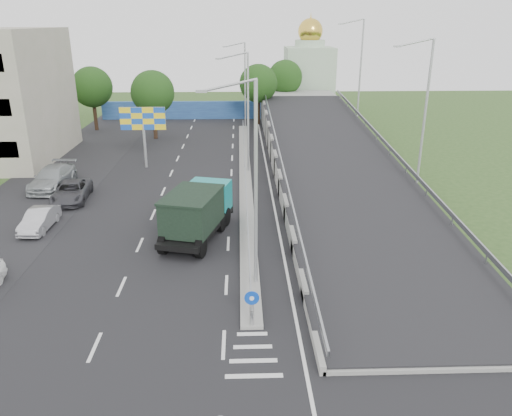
{
  "coord_description": "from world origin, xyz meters",
  "views": [
    {
      "loc": [
        -0.44,
        -16.38,
        12.6
      ],
      "look_at": [
        0.48,
        11.27,
        2.2
      ],
      "focal_mm": 35.0,
      "sensor_mm": 36.0,
      "label": 1
    }
  ],
  "objects_px": {
    "lamp_post_far": "(243,80)",
    "parked_car_d": "(53,178)",
    "lamp_post_mid": "(246,107)",
    "billboard": "(143,122)",
    "parked_car_c": "(71,191)",
    "church": "(309,73)",
    "parked_car_b": "(39,220)",
    "dump_truck": "(198,211)",
    "sign_bollard": "(252,308)",
    "lamp_post_near": "(252,176)"
  },
  "relations": [
    {
      "from": "lamp_post_mid",
      "to": "parked_car_d",
      "type": "xyz_separation_m",
      "value": [
        -15.55,
        -3.72,
        -4.95
      ]
    },
    {
      "from": "church",
      "to": "parked_car_b",
      "type": "height_order",
      "value": "church"
    },
    {
      "from": "church",
      "to": "lamp_post_mid",
      "type": "bearing_deg",
      "value": -106.22
    },
    {
      "from": "lamp_post_near",
      "to": "lamp_post_far",
      "type": "bearing_deg",
      "value": 90.0
    },
    {
      "from": "lamp_post_far",
      "to": "parked_car_b",
      "type": "xyz_separation_m",
      "value": [
        -13.46,
        -32.29,
        -5.14
      ]
    },
    {
      "from": "sign_bollard",
      "to": "lamp_post_mid",
      "type": "height_order",
      "value": "lamp_post_mid"
    },
    {
      "from": "sign_bollard",
      "to": "lamp_post_far",
      "type": "height_order",
      "value": "lamp_post_far"
    },
    {
      "from": "sign_bollard",
      "to": "parked_car_b",
      "type": "xyz_separation_m",
      "value": [
        -13.35,
        11.54,
        -0.37
      ]
    },
    {
      "from": "parked_car_c",
      "to": "sign_bollard",
      "type": "bearing_deg",
      "value": -57.52
    },
    {
      "from": "lamp_post_far",
      "to": "billboard",
      "type": "height_order",
      "value": "lamp_post_far"
    },
    {
      "from": "lamp_post_far",
      "to": "parked_car_d",
      "type": "xyz_separation_m",
      "value": [
        -15.55,
        -23.72,
        -4.95
      ]
    },
    {
      "from": "lamp_post_mid",
      "to": "sign_bollard",
      "type": "bearing_deg",
      "value": -90.26
    },
    {
      "from": "church",
      "to": "dump_truck",
      "type": "bearing_deg",
      "value": -105.29
    },
    {
      "from": "lamp_post_near",
      "to": "dump_truck",
      "type": "distance_m",
      "value": 8.07
    },
    {
      "from": "lamp_post_near",
      "to": "parked_car_d",
      "type": "height_order",
      "value": "lamp_post_near"
    },
    {
      "from": "parked_car_b",
      "to": "church",
      "type": "bearing_deg",
      "value": 64.71
    },
    {
      "from": "parked_car_b",
      "to": "parked_car_d",
      "type": "height_order",
      "value": "parked_car_d"
    },
    {
      "from": "parked_car_b",
      "to": "dump_truck",
      "type": "bearing_deg",
      "value": -6.89
    },
    {
      "from": "sign_bollard",
      "to": "billboard",
      "type": "distance_m",
      "value": 27.53
    },
    {
      "from": "sign_bollard",
      "to": "church",
      "type": "height_order",
      "value": "church"
    },
    {
      "from": "lamp_post_far",
      "to": "parked_car_d",
      "type": "relative_size",
      "value": 1.71
    },
    {
      "from": "church",
      "to": "parked_car_c",
      "type": "distance_m",
      "value": 47.07
    },
    {
      "from": "lamp_post_far",
      "to": "parked_car_d",
      "type": "distance_m",
      "value": 28.79
    },
    {
      "from": "church",
      "to": "billboard",
      "type": "xyz_separation_m",
      "value": [
        -19.0,
        -32.0,
        -1.12
      ]
    },
    {
      "from": "lamp_post_mid",
      "to": "church",
      "type": "height_order",
      "value": "church"
    },
    {
      "from": "church",
      "to": "billboard",
      "type": "height_order",
      "value": "church"
    },
    {
      "from": "lamp_post_mid",
      "to": "lamp_post_far",
      "type": "distance_m",
      "value": 20.0
    },
    {
      "from": "billboard",
      "to": "parked_car_b",
      "type": "xyz_separation_m",
      "value": [
        -4.35,
        -14.29,
        -3.52
      ]
    },
    {
      "from": "dump_truck",
      "to": "parked_car_b",
      "type": "relative_size",
      "value": 1.86
    },
    {
      "from": "billboard",
      "to": "dump_truck",
      "type": "distance_m",
      "value": 17.06
    },
    {
      "from": "church",
      "to": "parked_car_b",
      "type": "bearing_deg",
      "value": -116.77
    },
    {
      "from": "parked_car_d",
      "to": "billboard",
      "type": "bearing_deg",
      "value": 44.52
    },
    {
      "from": "sign_bollard",
      "to": "lamp_post_near",
      "type": "distance_m",
      "value": 6.12
    },
    {
      "from": "church",
      "to": "parked_car_c",
      "type": "height_order",
      "value": "church"
    },
    {
      "from": "lamp_post_far",
      "to": "parked_car_c",
      "type": "height_order",
      "value": "lamp_post_far"
    },
    {
      "from": "church",
      "to": "parked_car_b",
      "type": "relative_size",
      "value": 3.42
    },
    {
      "from": "dump_truck",
      "to": "parked_car_d",
      "type": "bearing_deg",
      "value": 156.01
    },
    {
      "from": "lamp_post_near",
      "to": "parked_car_d",
      "type": "xyz_separation_m",
      "value": [
        -15.55,
        16.28,
        -4.95
      ]
    },
    {
      "from": "parked_car_b",
      "to": "parked_car_c",
      "type": "height_order",
      "value": "parked_car_c"
    },
    {
      "from": "lamp_post_near",
      "to": "parked_car_b",
      "type": "height_order",
      "value": "lamp_post_near"
    },
    {
      "from": "church",
      "to": "parked_car_d",
      "type": "height_order",
      "value": "church"
    },
    {
      "from": "lamp_post_far",
      "to": "dump_truck",
      "type": "distance_m",
      "value": 34.19
    },
    {
      "from": "lamp_post_mid",
      "to": "billboard",
      "type": "bearing_deg",
      "value": 167.62
    },
    {
      "from": "billboard",
      "to": "parked_car_c",
      "type": "xyz_separation_m",
      "value": [
        -4.0,
        -8.8,
        -3.48
      ]
    },
    {
      "from": "billboard",
      "to": "parked_car_c",
      "type": "height_order",
      "value": "billboard"
    },
    {
      "from": "parked_car_c",
      "to": "billboard",
      "type": "bearing_deg",
      "value": 60.65
    },
    {
      "from": "sign_bollard",
      "to": "parked_car_c",
      "type": "distance_m",
      "value": 21.42
    },
    {
      "from": "billboard",
      "to": "sign_bollard",
      "type": "bearing_deg",
      "value": -70.79
    },
    {
      "from": "parked_car_c",
      "to": "parked_car_d",
      "type": "distance_m",
      "value": 3.93
    },
    {
      "from": "dump_truck",
      "to": "parked_car_c",
      "type": "xyz_separation_m",
      "value": [
        -9.94,
        7.0,
        -1.02
      ]
    }
  ]
}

